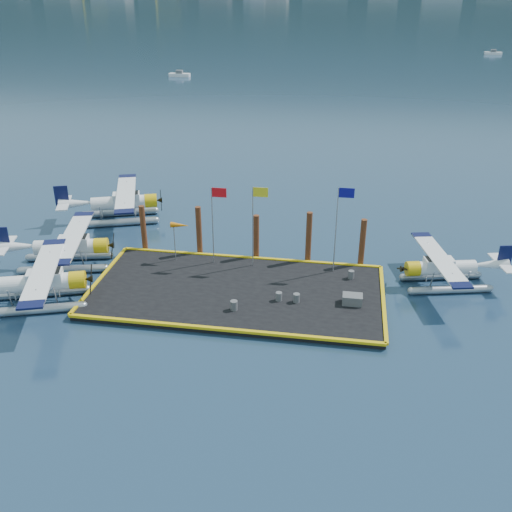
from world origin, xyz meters
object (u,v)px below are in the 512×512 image
(drum_4, at_px, (351,275))
(flagpole_blue, at_px, (339,218))
(crate, at_px, (352,299))
(flagpole_yellow, at_px, (256,215))
(seaplane_c, at_px, (122,204))
(windsock, at_px, (180,226))
(seaplane_b, at_px, (69,249))
(seaplane_a, at_px, (40,285))
(piling_3, at_px, (309,239))
(piling_2, at_px, (256,238))
(drum_1, at_px, (296,298))
(piling_4, at_px, (362,244))
(drum_2, at_px, (279,296))
(piling_1, at_px, (199,232))
(flagpole_red, at_px, (215,214))
(piling_0, at_px, (144,230))
(seaplane_d, at_px, (443,270))
(drum_3, at_px, (234,305))

(drum_4, height_order, flagpole_blue, flagpole_blue)
(crate, xyz_separation_m, flagpole_yellow, (-7.23, 4.43, 3.78))
(seaplane_c, height_order, windsock, seaplane_c)
(seaplane_b, relative_size, drum_4, 15.85)
(seaplane_a, distance_m, piling_3, 19.31)
(seaplane_a, height_order, drum_4, seaplane_a)
(flagpole_blue, distance_m, piling_2, 6.98)
(seaplane_b, relative_size, piling_2, 2.52)
(drum_1, distance_m, piling_4, 7.80)
(flagpole_blue, bearing_deg, seaplane_a, -159.62)
(seaplane_a, distance_m, flagpole_blue, 20.91)
(drum_4, bearing_deg, drum_2, -140.59)
(seaplane_b, xyz_separation_m, windsock, (8.26, 1.58, 1.75))
(seaplane_a, distance_m, piling_1, 12.37)
(windsock, bearing_deg, seaplane_a, -136.75)
(crate, relative_size, piling_2, 0.35)
(flagpole_blue, bearing_deg, piling_4, 41.58)
(piling_1, bearing_deg, piling_4, 0.00)
(seaplane_c, relative_size, crate, 7.61)
(flagpole_yellow, bearing_deg, seaplane_c, 150.19)
(seaplane_b, xyz_separation_m, drum_4, (21.10, 0.70, -0.78))
(piling_3, bearing_deg, flagpole_red, -166.75)
(crate, height_order, flagpole_red, flagpole_red)
(drum_1, distance_m, crate, 3.70)
(windsock, xyz_separation_m, piling_3, (9.53, 1.60, -1.08))
(crate, height_order, piling_0, piling_0)
(seaplane_d, height_order, piling_1, piling_1)
(piling_1, bearing_deg, drum_3, -61.72)
(drum_3, distance_m, windsock, 8.74)
(piling_0, bearing_deg, seaplane_a, -115.39)
(seaplane_b, distance_m, crate, 21.42)
(flagpole_blue, distance_m, piling_0, 15.51)
(piling_4, bearing_deg, seaplane_c, 164.05)
(drum_4, bearing_deg, piling_0, 171.33)
(seaplane_c, bearing_deg, seaplane_b, -23.04)
(drum_2, distance_m, flagpole_yellow, 6.56)
(seaplane_c, bearing_deg, seaplane_d, 54.46)
(drum_3, height_order, drum_4, drum_3)
(flagpole_yellow, relative_size, piling_0, 1.55)
(drum_3, xyz_separation_m, crate, (7.60, 2.01, -0.00))
(seaplane_d, distance_m, piling_1, 18.27)
(seaplane_d, relative_size, flagpole_blue, 1.34)
(seaplane_b, height_order, windsock, windsock)
(seaplane_a, relative_size, seaplane_d, 1.12)
(piling_0, height_order, piling_1, piling_1)
(piling_3, bearing_deg, crate, -60.36)
(seaplane_d, relative_size, drum_2, 14.43)
(piling_3, bearing_deg, seaplane_a, -152.88)
(piling_0, relative_size, piling_3, 0.93)
(seaplane_b, bearing_deg, flagpole_yellow, 82.82)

